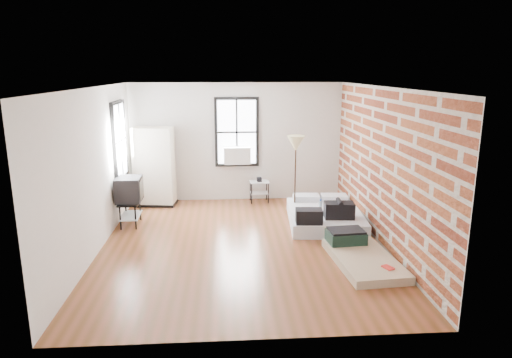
{
  "coord_description": "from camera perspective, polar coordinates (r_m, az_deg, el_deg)",
  "views": [
    {
      "loc": [
        -0.28,
        -7.75,
        3.08
      ],
      "look_at": [
        0.27,
        0.3,
        1.15
      ],
      "focal_mm": 32.0,
      "sensor_mm": 36.0,
      "label": 1
    }
  ],
  "objects": [
    {
      "name": "mattress_main",
      "position": [
        9.51,
        8.57,
        -4.47
      ],
      "size": [
        1.59,
        2.07,
        0.63
      ],
      "rotation": [
        0.0,
        0.0,
        -0.08
      ],
      "color": "white",
      "rests_on": "ground"
    },
    {
      "name": "wardrobe",
      "position": [
        10.75,
        -12.58,
        1.49
      ],
      "size": [
        0.97,
        0.63,
        1.82
      ],
      "rotation": [
        0.0,
        0.0,
        -0.12
      ],
      "color": "black",
      "rests_on": "ground"
    },
    {
      "name": "mattress_bare",
      "position": [
        7.84,
        12.81,
        -9.11
      ],
      "size": [
        1.04,
        1.79,
        0.37
      ],
      "rotation": [
        0.0,
        0.0,
        0.08
      ],
      "color": "#CBB493",
      "rests_on": "ground"
    },
    {
      "name": "room_shell",
      "position": [
        8.24,
        -0.32,
        4.1
      ],
      "size": [
        5.02,
        6.02,
        2.8
      ],
      "color": "silver",
      "rests_on": "ground"
    },
    {
      "name": "floor_lamp",
      "position": [
        9.72,
        4.99,
        3.98
      ],
      "size": [
        0.37,
        0.37,
        1.73
      ],
      "color": "black",
      "rests_on": "ground"
    },
    {
      "name": "tv_stand",
      "position": [
        9.5,
        -15.55,
        -1.46
      ],
      "size": [
        0.51,
        0.71,
        0.99
      ],
      "rotation": [
        0.0,
        0.0,
        0.02
      ],
      "color": "black",
      "rests_on": "ground"
    },
    {
      "name": "side_table",
      "position": [
        10.84,
        0.41,
        -0.86
      ],
      "size": [
        0.47,
        0.38,
        0.6
      ],
      "rotation": [
        0.0,
        0.0,
        0.04
      ],
      "color": "black",
      "rests_on": "ground"
    },
    {
      "name": "ground",
      "position": [
        8.34,
        -1.75,
        -8.19
      ],
      "size": [
        6.0,
        6.0,
        0.0
      ],
      "primitive_type": "plane",
      "color": "brown",
      "rests_on": "ground"
    }
  ]
}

